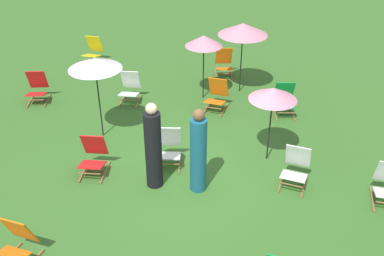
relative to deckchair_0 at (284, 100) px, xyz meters
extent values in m
plane|color=#386B28|center=(-1.93, -3.22, -0.37)|extent=(40.00, 40.00, 0.00)
cube|color=olive|center=(-0.20, -0.10, -0.35)|extent=(0.19, 0.75, 0.04)
cube|color=olive|center=(0.23, -0.01, -0.35)|extent=(0.19, 0.75, 0.04)
cube|color=#148C38|center=(0.03, -0.15, -0.10)|extent=(0.56, 0.52, 0.13)
cube|color=#148C38|center=(-0.03, 0.14, 0.18)|extent=(0.52, 0.34, 0.57)
cylinder|color=olive|center=(0.07, -0.35, -0.17)|extent=(0.44, 0.12, 0.03)
cube|color=olive|center=(1.78, -3.08, -0.35)|extent=(0.06, 0.76, 0.04)
cube|color=olive|center=(-6.20, 2.10, -0.35)|extent=(0.06, 0.76, 0.04)
cube|color=olive|center=(-5.76, 2.09, -0.35)|extent=(0.06, 0.76, 0.04)
cube|color=yellow|center=(-5.98, 2.00, -0.10)|extent=(0.50, 0.45, 0.13)
cube|color=yellow|center=(-5.97, 2.30, 0.18)|extent=(0.49, 0.26, 0.57)
cylinder|color=olive|center=(-5.99, 1.80, -0.17)|extent=(0.44, 0.04, 0.03)
cube|color=olive|center=(-2.48, -2.78, -0.35)|extent=(0.18, 0.75, 0.04)
cube|color=olive|center=(-2.05, -2.70, -0.35)|extent=(0.18, 0.75, 0.04)
cube|color=white|center=(-2.24, -2.84, -0.10)|extent=(0.55, 0.52, 0.13)
cube|color=white|center=(-2.30, -2.54, 0.18)|extent=(0.52, 0.33, 0.57)
cylinder|color=olive|center=(-2.21, -3.03, -0.17)|extent=(0.44, 0.11, 0.03)
cube|color=olive|center=(-3.90, -3.39, -0.35)|extent=(0.13, 0.76, 0.04)
cube|color=olive|center=(-3.46, -3.34, -0.35)|extent=(0.13, 0.76, 0.04)
cube|color=red|center=(-3.67, -3.47, -0.10)|extent=(0.53, 0.49, 0.13)
cube|color=red|center=(-3.71, -3.17, 0.18)|extent=(0.51, 0.30, 0.57)
cylinder|color=olive|center=(-3.65, -3.67, -0.17)|extent=(0.44, 0.08, 0.03)
cube|color=olive|center=(0.09, -2.87, -0.35)|extent=(0.16, 0.76, 0.04)
cube|color=olive|center=(0.53, -2.94, -0.35)|extent=(0.16, 0.76, 0.04)
cube|color=white|center=(0.29, -3.01, -0.10)|extent=(0.54, 0.50, 0.13)
cube|color=white|center=(0.34, -2.71, 0.18)|extent=(0.51, 0.32, 0.57)
cylinder|color=olive|center=(0.26, -3.20, -0.17)|extent=(0.44, 0.10, 0.03)
cube|color=olive|center=(-1.92, -0.15, -0.35)|extent=(0.13, 0.76, 0.04)
cube|color=olive|center=(-1.48, -0.20, -0.35)|extent=(0.13, 0.76, 0.04)
cube|color=orange|center=(-1.71, -0.27, -0.10)|extent=(0.53, 0.49, 0.13)
cube|color=orange|center=(-1.67, 0.03, 0.18)|extent=(0.51, 0.30, 0.57)
cylinder|color=olive|center=(-1.73, -0.47, -0.17)|extent=(0.44, 0.08, 0.03)
cube|color=orange|center=(-3.95, -6.00, -0.10)|extent=(0.53, 0.49, 0.13)
cube|color=orange|center=(-3.91, -5.70, 0.18)|extent=(0.51, 0.31, 0.57)
cube|color=olive|center=(-4.20, -0.23, -0.35)|extent=(0.11, 0.76, 0.04)
cube|color=olive|center=(-3.76, -0.19, -0.35)|extent=(0.11, 0.76, 0.04)
cube|color=white|center=(-3.97, -0.31, -0.10)|extent=(0.52, 0.48, 0.13)
cube|color=white|center=(-4.00, -0.01, 0.18)|extent=(0.50, 0.30, 0.57)
cylinder|color=olive|center=(-3.95, -0.51, -0.17)|extent=(0.44, 0.07, 0.03)
cube|color=olive|center=(-2.03, 1.90, -0.35)|extent=(0.21, 0.75, 0.04)
cube|color=olive|center=(-1.60, 2.00, -0.35)|extent=(0.21, 0.75, 0.04)
cube|color=orange|center=(-1.79, 1.85, -0.10)|extent=(0.57, 0.53, 0.13)
cube|color=orange|center=(-1.86, 2.14, 0.18)|extent=(0.52, 0.35, 0.57)
cylinder|color=olive|center=(-1.74, 1.66, -0.17)|extent=(0.43, 0.13, 0.03)
cube|color=olive|center=(-6.57, -0.77, -0.35)|extent=(0.23, 0.74, 0.04)
cube|color=olive|center=(-6.15, -0.66, -0.35)|extent=(0.23, 0.74, 0.04)
cube|color=red|center=(-6.33, -0.81, -0.10)|extent=(0.58, 0.54, 0.13)
cube|color=red|center=(-6.41, -0.52, 0.18)|extent=(0.53, 0.36, 0.57)
cylinder|color=olive|center=(-6.28, -1.01, -0.17)|extent=(0.43, 0.14, 0.03)
cylinder|color=black|center=(-1.23, 1.03, 0.58)|extent=(0.03, 0.03, 1.89)
cone|color=pink|center=(-1.23, 1.03, 1.40)|extent=(1.30, 1.30, 0.31)
cylinder|color=black|center=(-4.05, -1.96, 0.58)|extent=(0.03, 0.03, 1.89)
cone|color=white|center=(-4.05, -1.96, 1.43)|extent=(1.16, 1.16, 0.24)
cylinder|color=black|center=(-0.27, -2.11, 0.46)|extent=(0.03, 0.03, 1.65)
cone|color=pink|center=(-0.27, -2.11, 1.18)|extent=(0.97, 0.97, 0.25)
cylinder|color=black|center=(-2.15, 0.43, 0.49)|extent=(0.03, 0.03, 1.71)
cone|color=pink|center=(-2.15, 0.43, 1.23)|extent=(0.95, 0.95, 0.27)
cylinder|color=black|center=(-2.36, -3.47, 0.43)|extent=(0.43, 0.43, 1.60)
sphere|color=beige|center=(-2.36, -3.47, 1.32)|extent=(0.21, 0.21, 0.21)
cylinder|color=#195972|center=(-1.51, -3.42, 0.40)|extent=(0.44, 0.44, 1.54)
sphere|color=brown|center=(-1.51, -3.42, 1.27)|extent=(0.22, 0.22, 0.22)
camera|label=1|loc=(-0.17, -10.23, 5.16)|focal=42.13mm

